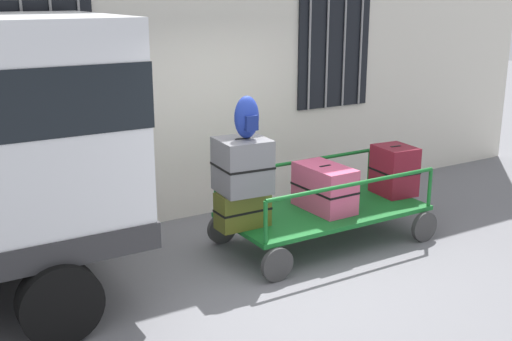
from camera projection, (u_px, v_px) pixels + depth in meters
ground_plane at (282, 274)px, 6.59m from camera, size 40.00×40.00×0.00m
building_wall at (184, 20)px, 7.74m from camera, size 12.00×0.37×5.00m
luggage_cart at (324, 214)px, 7.33m from camera, size 2.42×1.24×0.41m
cart_railing at (325, 177)px, 7.21m from camera, size 2.31×1.10×0.47m
suitcase_left_bottom at (243, 209)px, 6.71m from camera, size 0.58×0.27×0.40m
suitcase_left_middle at (242, 165)px, 6.57m from camera, size 0.56×0.55×0.57m
suitcase_midleft_bottom at (324, 188)px, 7.24m from camera, size 0.44×0.76×0.52m
suitcase_center_bottom at (394, 170)px, 7.79m from camera, size 0.47×0.54×0.61m
backpack at (247, 118)px, 6.43m from camera, size 0.27×0.22×0.44m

